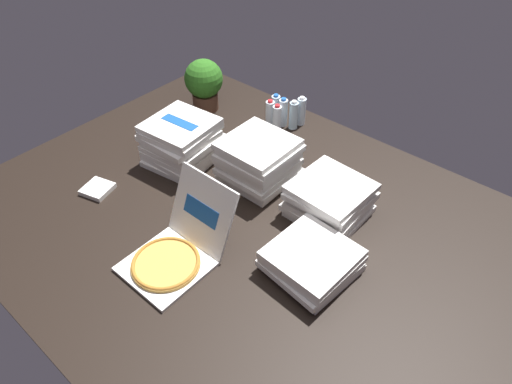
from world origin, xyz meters
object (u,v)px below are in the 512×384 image
object	(u,v)px
water_bottle_1	(294,115)
open_pizza_box	(175,251)
pizza_stack_center_far	(259,161)
pizza_stack_left_mid	(182,142)
pizza_stack_left_far	(330,199)
water_bottle_3	(276,109)
water_bottle_4	(301,111)
water_bottle_5	(283,112)
potted_plant	(204,83)
water_bottle_0	(277,119)
water_bottle_2	(270,114)
pizza_stack_right_far	(312,261)
napkin_pile	(98,189)

from	to	relation	value
water_bottle_1	open_pizza_box	bearing A→B (deg)	-78.22
pizza_stack_center_far	pizza_stack_left_mid	xyz separation A→B (m)	(-0.51, -0.18, 0.00)
pizza_stack_left_far	water_bottle_3	bearing A→B (deg)	146.39
water_bottle_4	water_bottle_5	distance (m)	0.13
pizza_stack_left_mid	potted_plant	xyz separation A→B (m)	(-0.36, 0.56, 0.07)
water_bottle_0	water_bottle_4	size ratio (longest dim) A/B	1.00
open_pizza_box	water_bottle_2	world-z (taller)	open_pizza_box
water_bottle_3	open_pizza_box	bearing A→B (deg)	-72.14
water_bottle_4	water_bottle_1	bearing A→B (deg)	-97.03
pizza_stack_center_far	potted_plant	world-z (taller)	potted_plant
open_pizza_box	water_bottle_5	xyz separation A→B (m)	(-0.37, 1.38, 0.04)
pizza_stack_left_far	water_bottle_3	distance (m)	1.02
pizza_stack_right_far	pizza_stack_center_far	size ratio (longest dim) A/B	1.07
pizza_stack_center_far	water_bottle_3	distance (m)	0.69
pizza_stack_center_far	water_bottle_4	distance (m)	0.72
pizza_stack_right_far	potted_plant	bearing A→B (deg)	153.58
potted_plant	napkin_pile	distance (m)	1.15
water_bottle_4	pizza_stack_left_far	bearing A→B (deg)	-43.80
water_bottle_1	pizza_stack_left_mid	bearing A→B (deg)	-111.86
water_bottle_4	water_bottle_0	bearing A→B (deg)	-108.91
pizza_stack_right_far	pizza_stack_left_mid	bearing A→B (deg)	170.17
pizza_stack_left_mid	water_bottle_0	size ratio (longest dim) A/B	2.09
pizza_stack_center_far	pizza_stack_left_mid	bearing A→B (deg)	-160.90
pizza_stack_right_far	pizza_stack_left_mid	distance (m)	1.21
water_bottle_5	potted_plant	distance (m)	0.64
water_bottle_0	napkin_pile	size ratio (longest dim) A/B	1.36
pizza_stack_left_far	pizza_stack_center_far	distance (m)	0.51
open_pizza_box	pizza_stack_left_mid	xyz separation A→B (m)	(-0.61, 0.61, 0.08)
open_pizza_box	pizza_stack_center_far	world-z (taller)	open_pizza_box
water_bottle_5	water_bottle_3	bearing A→B (deg)	175.60
pizza_stack_left_mid	potted_plant	world-z (taller)	potted_plant
water_bottle_4	water_bottle_2	bearing A→B (deg)	-128.58
water_bottle_3	water_bottle_5	size ratio (longest dim) A/B	1.00
water_bottle_1	potted_plant	bearing A→B (deg)	-161.42
water_bottle_3	potted_plant	bearing A→B (deg)	-157.79
water_bottle_1	pizza_stack_right_far	bearing A→B (deg)	-48.81
water_bottle_0	potted_plant	size ratio (longest dim) A/B	0.56
water_bottle_1	water_bottle_3	distance (m)	0.15
open_pizza_box	pizza_stack_left_mid	distance (m)	0.86
napkin_pile	water_bottle_3	bearing A→B (deg)	75.96
open_pizza_box	pizza_stack_left_mid	size ratio (longest dim) A/B	1.22
water_bottle_1	water_bottle_4	bearing A→B (deg)	82.97
open_pizza_box	water_bottle_0	size ratio (longest dim) A/B	2.55
pizza_stack_right_far	water_bottle_5	size ratio (longest dim) A/B	2.07
water_bottle_1	water_bottle_3	bearing A→B (deg)	-174.68
water_bottle_3	water_bottle_4	distance (m)	0.19
pizza_stack_left_mid	water_bottle_5	world-z (taller)	pizza_stack_left_mid
water_bottle_2	water_bottle_5	distance (m)	0.10
pizza_stack_right_far	water_bottle_2	bearing A→B (deg)	138.43
water_bottle_5	pizza_stack_left_far	bearing A→B (deg)	-35.78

